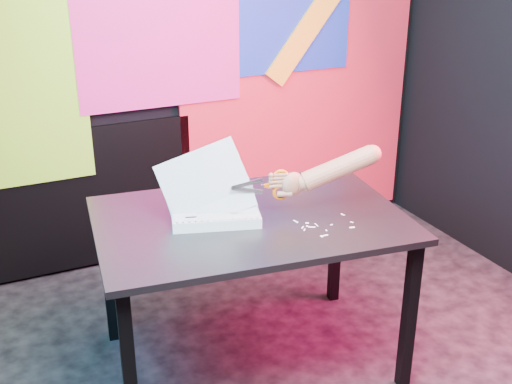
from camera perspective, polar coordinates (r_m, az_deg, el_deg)
room at (r=2.47m, az=7.23°, el=9.25°), size 3.01×3.01×2.71m
backdrop at (r=3.87m, az=-3.85°, el=8.24°), size 2.88×0.05×2.08m
work_table at (r=2.81m, az=-0.54°, el=-3.68°), size 1.41×1.03×0.75m
printout_stack at (r=2.76m, az=-3.71°, el=-1.69°), size 0.44×0.37×0.35m
scissors at (r=2.73m, az=1.86°, el=0.63°), size 0.24×0.07×0.14m
hand_forearm at (r=2.77m, az=6.65°, el=1.91°), size 0.47×0.17×0.21m
paper_clippings at (r=2.70m, az=5.84°, el=-3.06°), size 0.24×0.19×0.00m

